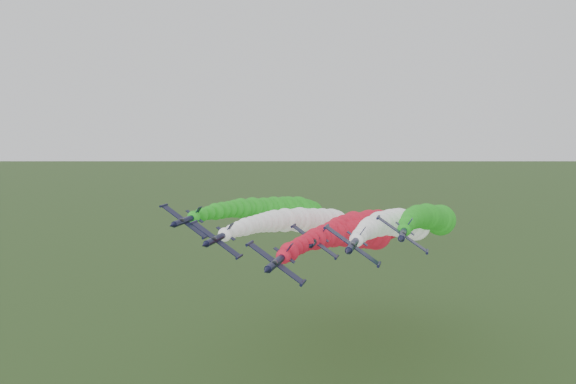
% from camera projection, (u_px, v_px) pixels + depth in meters
% --- Properties ---
extents(jet_lead, '(16.36, 92.44, 18.23)m').
position_uv_depth(jet_lead, '(357.00, 234.00, 146.92)').
color(jet_lead, black).
rests_on(jet_lead, ground).
extents(jet_inner_left, '(15.93, 92.01, 17.80)m').
position_uv_depth(jet_inner_left, '(311.00, 221.00, 157.76)').
color(jet_inner_left, black).
rests_on(jet_inner_left, ground).
extents(jet_inner_right, '(16.35, 92.43, 18.22)m').
position_uv_depth(jet_inner_right, '(401.00, 224.00, 149.03)').
color(jet_inner_right, black).
rests_on(jet_inner_right, ground).
extents(jet_outer_left, '(15.76, 91.84, 17.63)m').
position_uv_depth(jet_outer_left, '(287.00, 210.00, 167.03)').
color(jet_outer_left, black).
rests_on(jet_outer_left, ground).
extents(jet_outer_right, '(16.65, 92.73, 18.52)m').
position_uv_depth(jet_outer_right, '(431.00, 218.00, 158.90)').
color(jet_outer_right, black).
rests_on(jet_outer_right, ground).
extents(jet_trail, '(16.69, 92.77, 18.57)m').
position_uv_depth(jet_trail, '(373.00, 224.00, 169.56)').
color(jet_trail, black).
rests_on(jet_trail, ground).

